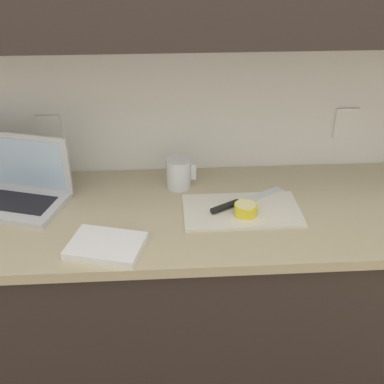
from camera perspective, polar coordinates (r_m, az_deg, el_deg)
ground_plane at (r=2.25m, az=-3.11°, el=-21.68°), size 12.00×12.00×0.00m
counter_unit at (r=1.92m, az=-4.08°, el=-13.28°), size 2.60×0.63×0.88m
laptop at (r=1.79m, az=-19.94°, el=0.58°), size 0.39×0.31×0.23m
cutting_board at (r=1.65m, az=5.90°, el=-2.17°), size 0.40×0.23×0.01m
knife at (r=1.67m, az=5.15°, el=-1.36°), size 0.28×0.18×0.02m
lemon_half_cut at (r=1.61m, az=6.35°, el=-2.05°), size 0.08×0.08×0.04m
measuring_cup at (r=1.77m, az=-1.58°, el=2.21°), size 0.11×0.09×0.11m
dish_towel at (r=1.49m, az=-10.15°, el=-6.28°), size 0.26×0.21×0.02m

